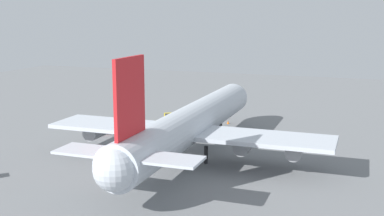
{
  "coord_description": "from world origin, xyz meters",
  "views": [
    {
      "loc": [
        -79.47,
        -28.82,
        25.52
      ],
      "look_at": [
        0.0,
        0.0,
        9.07
      ],
      "focal_mm": 45.09,
      "sensor_mm": 36.0,
      "label": 1
    }
  ],
  "objects_px": {
    "pushback_tractor": "(169,117)",
    "safety_cone_nose": "(228,122)",
    "fuel_truck": "(112,128)",
    "cargo_airplane": "(192,123)"
  },
  "relations": [
    {
      "from": "pushback_tractor",
      "to": "safety_cone_nose",
      "type": "height_order",
      "value": "pushback_tractor"
    },
    {
      "from": "pushback_tractor",
      "to": "fuel_truck",
      "type": "xyz_separation_m",
      "value": [
        -14.72,
        7.38,
        -0.07
      ]
    },
    {
      "from": "pushback_tractor",
      "to": "cargo_airplane",
      "type": "bearing_deg",
      "value": -149.38
    },
    {
      "from": "cargo_airplane",
      "to": "pushback_tractor",
      "type": "relative_size",
      "value": 14.17
    },
    {
      "from": "pushback_tractor",
      "to": "safety_cone_nose",
      "type": "relative_size",
      "value": 5.57
    },
    {
      "from": "fuel_truck",
      "to": "safety_cone_nose",
      "type": "height_order",
      "value": "fuel_truck"
    },
    {
      "from": "pushback_tractor",
      "to": "safety_cone_nose",
      "type": "distance_m",
      "value": 14.29
    },
    {
      "from": "pushback_tractor",
      "to": "fuel_truck",
      "type": "relative_size",
      "value": 1.11
    },
    {
      "from": "cargo_airplane",
      "to": "pushback_tractor",
      "type": "bearing_deg",
      "value": 30.62
    },
    {
      "from": "cargo_airplane",
      "to": "pushback_tractor",
      "type": "distance_m",
      "value": 30.07
    }
  ]
}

